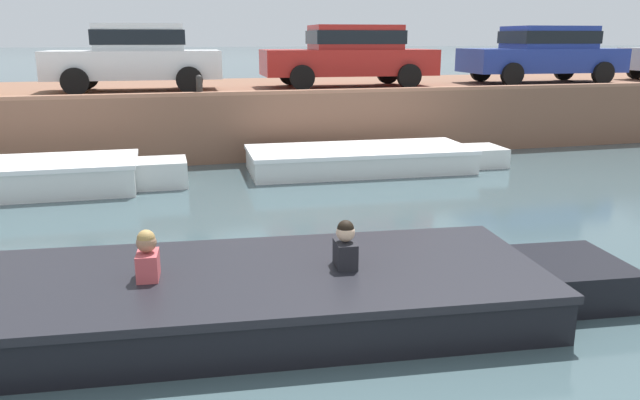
{
  "coord_description": "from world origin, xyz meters",
  "views": [
    {
      "loc": [
        -1.45,
        -1.38,
        2.73
      ],
      "look_at": [
        0.09,
        4.35,
        1.19
      ],
      "focal_mm": 35.0,
      "sensor_mm": 36.0,
      "label": 1
    }
  ],
  "objects": [
    {
      "name": "far_quay_wall",
      "position": [
        0.0,
        15.42,
        0.76
      ],
      "size": [
        60.0,
        6.0,
        1.51
      ],
      "primitive_type": "cube",
      "color": "brown",
      "rests_on": "ground"
    },
    {
      "name": "far_wall_coping",
      "position": [
        0.0,
        12.54,
        1.55
      ],
      "size": [
        60.0,
        0.24,
        0.08
      ],
      "primitive_type": "cube",
      "color": "#9F6C52",
      "rests_on": "far_quay_wall"
    },
    {
      "name": "car_left_inner_white",
      "position": [
        -1.72,
        14.22,
        2.36
      ],
      "size": [
        4.02,
        2.13,
        1.54
      ],
      "color": "white",
      "rests_on": "far_quay_wall"
    },
    {
      "name": "car_centre_red",
      "position": [
        3.55,
        14.22,
        2.36
      ],
      "size": [
        4.46,
        2.05,
        1.54
      ],
      "color": "#B2231E",
      "rests_on": "far_quay_wall"
    },
    {
      "name": "car_right_inner_blue",
      "position": [
        9.2,
        14.22,
        2.36
      ],
      "size": [
        4.43,
        2.14,
        1.54
      ],
      "color": "#233893",
      "rests_on": "far_quay_wall"
    },
    {
      "name": "boat_moored_central_white",
      "position": [
        2.95,
        10.93,
        0.25
      ],
      "size": [
        5.64,
        2.12,
        0.49
      ],
      "color": "white",
      "rests_on": "ground"
    },
    {
      "name": "boat_moored_west_white",
      "position": [
        -3.91,
        10.65,
        0.29
      ],
      "size": [
        5.65,
        1.84,
        0.58
      ],
      "color": "white",
      "rests_on": "ground"
    },
    {
      "name": "motorboat_passing",
      "position": [
        -0.23,
        4.32,
        0.25
      ],
      "size": [
        6.81,
        2.7,
        0.99
      ],
      "color": "black",
      "rests_on": "ground"
    },
    {
      "name": "ground_plane",
      "position": [
        0.0,
        6.21,
        0.0
      ],
      "size": [
        400.0,
        400.0,
        0.0
      ],
      "primitive_type": "plane",
      "color": "#3D5156"
    },
    {
      "name": "mooring_bollard_mid",
      "position": [
        -0.41,
        12.67,
        1.75
      ],
      "size": [
        0.15,
        0.15,
        0.44
      ],
      "color": "#2D2B28",
      "rests_on": "far_quay_wall"
    }
  ]
}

